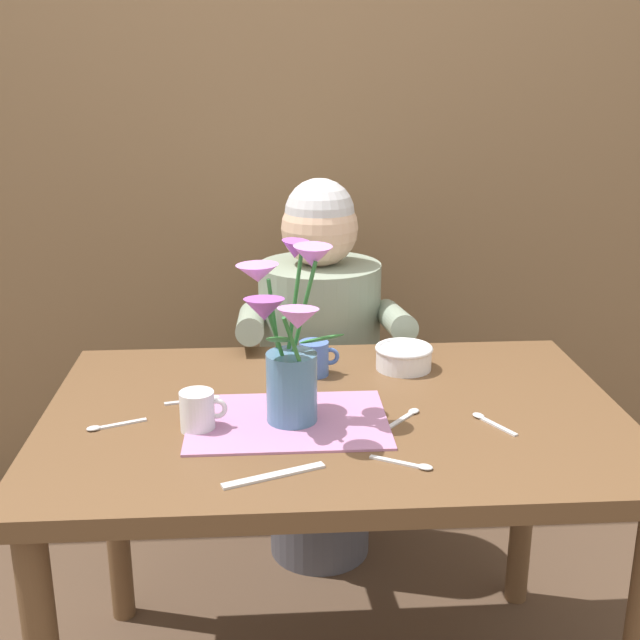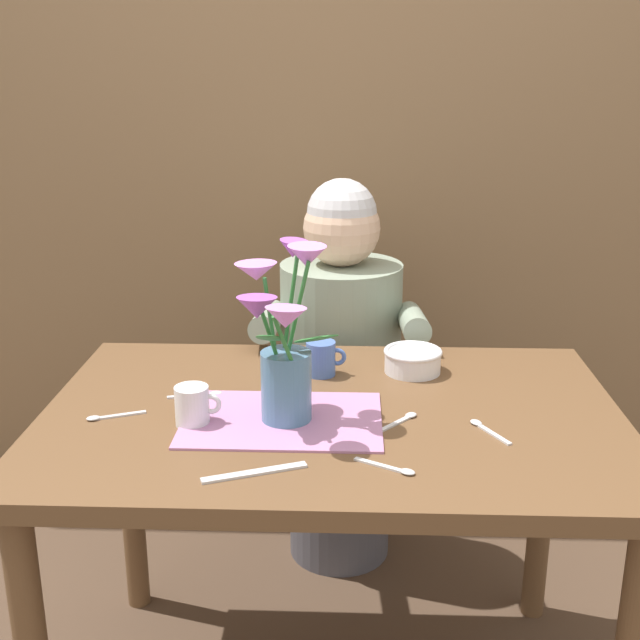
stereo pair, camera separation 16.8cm
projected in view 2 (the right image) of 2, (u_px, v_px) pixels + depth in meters
wood_panel_backdrop at (341, 122)px, 2.53m from camera, size 4.00×0.10×2.50m
dining_table at (332, 452)px, 1.71m from camera, size 1.20×0.80×0.74m
seated_person at (340, 379)px, 2.32m from camera, size 0.45×0.47×1.14m
striped_placemat at (282, 419)px, 1.63m from camera, size 0.40×0.28×0.00m
flower_vase at (283, 343)px, 1.58m from camera, size 0.23×0.29×0.36m
ceramic_bowl at (413, 360)px, 1.88m from camera, size 0.14×0.14×0.06m
dinner_knife at (255, 473)px, 1.42m from camera, size 0.18×0.09×0.00m
tea_cup at (193, 406)px, 1.61m from camera, size 0.09×0.07×0.08m
coffee_cup at (321, 358)px, 1.86m from camera, size 0.09×0.07×0.08m
spoon_0 at (484, 428)px, 1.59m from camera, size 0.07×0.11×0.01m
spoon_1 at (107, 417)px, 1.64m from camera, size 0.12×0.06×0.01m
spoon_2 at (204, 394)px, 1.76m from camera, size 0.12×0.04×0.01m
spoon_3 at (403, 419)px, 1.63m from camera, size 0.09×0.10×0.01m
spoon_4 at (394, 469)px, 1.43m from camera, size 0.11×0.07×0.01m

